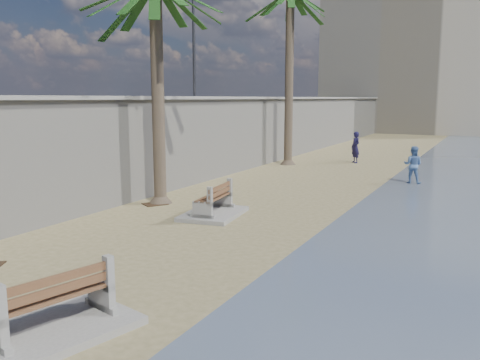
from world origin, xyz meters
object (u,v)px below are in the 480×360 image
(bench_far, at_px, (213,202))
(person_a, at_px, (356,145))
(person_b, at_px, (413,163))
(bench_near, at_px, (52,307))

(bench_far, bearing_deg, person_a, 87.47)
(person_b, bearing_deg, bench_near, 83.17)
(bench_near, xyz_separation_m, person_b, (2.76, 16.88, 0.44))
(bench_far, distance_m, person_b, 10.05)
(bench_far, xyz_separation_m, person_a, (0.65, 14.63, 0.57))
(person_a, relative_size, person_b, 1.14)
(person_a, bearing_deg, bench_far, -47.92)
(person_b, bearing_deg, person_a, -53.28)
(bench_near, relative_size, bench_far, 1.09)
(person_a, distance_m, person_b, 6.83)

